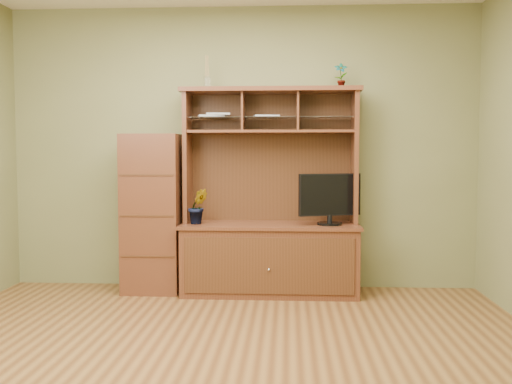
{
  "coord_description": "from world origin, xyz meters",
  "views": [
    {
      "loc": [
        0.45,
        -3.52,
        1.29
      ],
      "look_at": [
        0.18,
        1.2,
        0.98
      ],
      "focal_mm": 40.0,
      "sensor_mm": 36.0,
      "label": 1
    }
  ],
  "objects": [
    {
      "name": "room",
      "position": [
        0.0,
        0.0,
        1.35
      ],
      "size": [
        4.54,
        4.04,
        2.74
      ],
      "color": "brown",
      "rests_on": "ground"
    },
    {
      "name": "media_hutch",
      "position": [
        0.28,
        1.73,
        0.52
      ],
      "size": [
        1.66,
        0.61,
        1.9
      ],
      "color": "#4B2315",
      "rests_on": "room"
    },
    {
      "name": "monitor",
      "position": [
        0.83,
        1.65,
        0.9
      ],
      "size": [
        0.57,
        0.24,
        0.47
      ],
      "rotation": [
        0.0,
        0.0,
        0.33
      ],
      "color": "black",
      "rests_on": "media_hutch"
    },
    {
      "name": "orchid_plant",
      "position": [
        -0.38,
        1.65,
        0.81
      ],
      "size": [
        0.22,
        0.19,
        0.32
      ],
      "primitive_type": "imported",
      "rotation": [
        0.0,
        0.0,
        0.33
      ],
      "color": "#35561D",
      "rests_on": "media_hutch"
    },
    {
      "name": "top_plant",
      "position": [
        0.93,
        1.8,
        2.02
      ],
      "size": [
        0.13,
        0.09,
        0.23
      ],
      "primitive_type": "imported",
      "rotation": [
        0.0,
        0.0,
        -0.05
      ],
      "color": "#276523",
      "rests_on": "media_hutch"
    },
    {
      "name": "reed_diffuser",
      "position": [
        -0.31,
        1.8,
        2.02
      ],
      "size": [
        0.06,
        0.06,
        0.31
      ],
      "color": "silver",
      "rests_on": "media_hutch"
    },
    {
      "name": "magazines",
      "position": [
        -0.08,
        1.81,
        1.65
      ],
      "size": [
        0.78,
        0.23,
        0.04
      ],
      "color": "#AAA9AE",
      "rests_on": "media_hutch"
    },
    {
      "name": "side_cabinet",
      "position": [
        -0.82,
        1.74,
        0.74
      ],
      "size": [
        0.53,
        0.48,
        1.48
      ],
      "color": "#4B2315",
      "rests_on": "room"
    }
  ]
}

